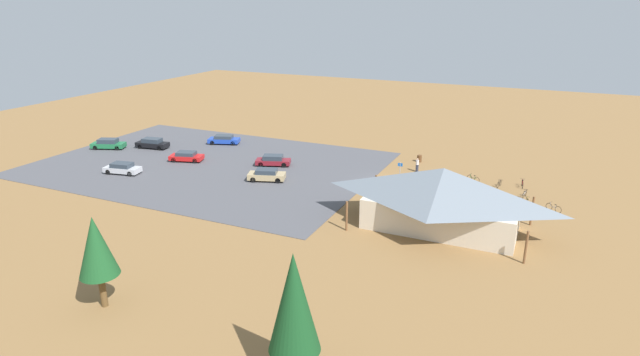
# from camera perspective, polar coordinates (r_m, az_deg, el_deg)

# --- Properties ---
(ground) EXTENTS (160.00, 160.00, 0.00)m
(ground) POSITION_cam_1_polar(r_m,az_deg,el_deg) (60.29, 6.99, -0.44)
(ground) COLOR olive
(ground) RESTS_ON ground
(parking_lot_asphalt) EXTENTS (42.50, 30.15, 0.05)m
(parking_lot_asphalt) POSITION_cam_1_polar(r_m,az_deg,el_deg) (68.00, -12.23, 1.53)
(parking_lot_asphalt) COLOR #4C4C51
(parking_lot_asphalt) RESTS_ON ground
(bike_pavilion) EXTENTS (15.57, 8.57, 5.79)m
(bike_pavilion) POSITION_cam_1_polar(r_m,az_deg,el_deg) (47.97, 13.35, -1.88)
(bike_pavilion) COLOR beige
(bike_pavilion) RESTS_ON ground
(trash_bin) EXTENTS (0.60, 0.60, 0.90)m
(trash_bin) POSITION_cam_1_polar(r_m,az_deg,el_deg) (68.57, 10.94, 2.13)
(trash_bin) COLOR brown
(trash_bin) RESTS_ON ground
(lot_sign) EXTENTS (0.56, 0.08, 2.20)m
(lot_sign) POSITION_cam_1_polar(r_m,az_deg,el_deg) (60.74, 8.85, 1.02)
(lot_sign) COLOR #99999E
(lot_sign) RESTS_ON ground
(pine_far_east) EXTENTS (2.63, 2.63, 6.64)m
(pine_far_east) POSITION_cam_1_polar(r_m,az_deg,el_deg) (37.30, -23.54, -7.01)
(pine_far_east) COLOR brown
(pine_far_east) RESTS_ON ground
(pine_east) EXTENTS (2.84, 2.84, 7.81)m
(pine_east) POSITION_cam_1_polar(r_m,az_deg,el_deg) (27.64, -2.91, -13.63)
(pine_east) COLOR brown
(pine_east) RESTS_ON ground
(bicycle_red_lone_east) EXTENTS (1.46, 0.95, 0.79)m
(bicycle_red_lone_east) POSITION_cam_1_polar(r_m,az_deg,el_deg) (58.41, 6.09, -0.68)
(bicycle_red_lone_east) COLOR black
(bicycle_red_lone_east) RESTS_ON ground
(bicycle_white_yard_right) EXTENTS (0.88, 1.57, 0.85)m
(bicycle_white_yard_right) POSITION_cam_1_polar(r_m,az_deg,el_deg) (57.77, 17.85, -1.71)
(bicycle_white_yard_right) COLOR black
(bicycle_white_yard_right) RESTS_ON ground
(bicycle_purple_edge_north) EXTENTS (1.60, 0.72, 0.80)m
(bicycle_purple_edge_north) POSITION_cam_1_polar(r_m,az_deg,el_deg) (56.68, 7.68, -1.34)
(bicycle_purple_edge_north) COLOR black
(bicycle_purple_edge_north) RESTS_ON ground
(bicycle_black_by_bin) EXTENTS (0.48, 1.65, 0.80)m
(bicycle_black_by_bin) POSITION_cam_1_polar(r_m,az_deg,el_deg) (61.52, 19.21, -0.62)
(bicycle_black_by_bin) COLOR black
(bicycle_black_by_bin) RESTS_ON ground
(bicycle_yellow_trailside) EXTENTS (0.48, 1.69, 0.81)m
(bicycle_yellow_trailside) POSITION_cam_1_polar(r_m,az_deg,el_deg) (56.98, 21.96, -2.49)
(bicycle_yellow_trailside) COLOR black
(bicycle_yellow_trailside) RESTS_ON ground
(bicycle_blue_yard_left) EXTENTS (1.63, 0.48, 0.81)m
(bicycle_blue_yard_left) POSITION_cam_1_polar(r_m,az_deg,el_deg) (58.76, 14.21, -1.04)
(bicycle_blue_yard_left) COLOR black
(bicycle_blue_yard_left) RESTS_ON ground
(bicycle_orange_near_porch) EXTENTS (0.48, 1.68, 0.84)m
(bicycle_orange_near_porch) POSITION_cam_1_polar(r_m,az_deg,el_deg) (58.09, 9.82, -0.96)
(bicycle_orange_near_porch) COLOR black
(bicycle_orange_near_porch) RESTS_ON ground
(bicycle_green_yard_front) EXTENTS (1.52, 0.74, 0.84)m
(bicycle_green_yard_front) POSITION_cam_1_polar(r_m,az_deg,el_deg) (62.50, 16.59, -0.06)
(bicycle_green_yard_front) COLOR black
(bicycle_green_yard_front) RESTS_ON ground
(bicycle_teal_lone_west) EXTENTS (0.59, 1.65, 0.89)m
(bicycle_teal_lone_west) POSITION_cam_1_polar(r_m,az_deg,el_deg) (58.83, 8.22, -0.59)
(bicycle_teal_lone_west) COLOR black
(bicycle_teal_lone_west) RESTS_ON ground
(bicycle_silver_edge_south) EXTENTS (0.51, 1.75, 0.77)m
(bicycle_silver_edge_south) POSITION_cam_1_polar(r_m,az_deg,el_deg) (59.23, 21.69, -1.67)
(bicycle_silver_edge_south) COLOR black
(bicycle_silver_edge_south) RESTS_ON ground
(bicycle_red_near_sign) EXTENTS (0.48, 1.74, 0.87)m
(bicycle_red_near_sign) POSITION_cam_1_polar(r_m,az_deg,el_deg) (62.40, 21.50, -0.60)
(bicycle_red_near_sign) COLOR black
(bicycle_red_near_sign) RESTS_ON ground
(bicycle_white_yard_center) EXTENTS (1.47, 0.96, 0.86)m
(bicycle_white_yard_center) POSITION_cam_1_polar(r_m,az_deg,el_deg) (56.41, 24.44, -3.03)
(bicycle_white_yard_center) COLOR black
(bicycle_white_yard_center) RESTS_ON ground
(car_silver_aisle_side) EXTENTS (4.60, 2.51, 1.35)m
(car_silver_aisle_side) POSITION_cam_1_polar(r_m,az_deg,el_deg) (66.91, -21.03, 1.02)
(car_silver_aisle_side) COLOR #BCBCC1
(car_silver_aisle_side) RESTS_ON parking_lot_asphalt
(car_green_inner_stall) EXTENTS (4.93, 3.30, 1.44)m
(car_green_inner_stall) POSITION_cam_1_polar(r_m,az_deg,el_deg) (79.23, -22.39, 3.52)
(car_green_inner_stall) COLOR #1E6B3D
(car_green_inner_stall) RESTS_ON parking_lot_asphalt
(car_maroon_back_corner) EXTENTS (4.70, 3.14, 1.36)m
(car_maroon_back_corner) POSITION_cam_1_polar(r_m,az_deg,el_deg) (65.87, -5.21, 1.96)
(car_maroon_back_corner) COLOR maroon
(car_maroon_back_corner) RESTS_ON parking_lot_asphalt
(car_tan_front_row) EXTENTS (4.64, 3.11, 1.39)m
(car_tan_front_row) POSITION_cam_1_polar(r_m,az_deg,el_deg) (60.29, -5.92, 0.35)
(car_tan_front_row) COLOR tan
(car_tan_front_row) RESTS_ON parking_lot_asphalt
(car_red_end_stall) EXTENTS (4.61, 2.99, 1.26)m
(car_red_end_stall) POSITION_cam_1_polar(r_m,az_deg,el_deg) (69.69, -14.56, 2.33)
(car_red_end_stall) COLOR red
(car_red_end_stall) RESTS_ON parking_lot_asphalt
(car_black_by_curb) EXTENTS (4.82, 2.39, 1.45)m
(car_black_by_curb) POSITION_cam_1_polar(r_m,az_deg,el_deg) (77.33, -18.06, 3.67)
(car_black_by_curb) COLOR black
(car_black_by_curb) RESTS_ON parking_lot_asphalt
(car_blue_second_row) EXTENTS (4.85, 3.19, 1.29)m
(car_blue_second_row) POSITION_cam_1_polar(r_m,az_deg,el_deg) (77.19, -10.59, 4.21)
(car_blue_second_row) COLOR #1E42B2
(car_blue_second_row) RESTS_ON parking_lot_asphalt
(visitor_near_lot) EXTENTS (0.36, 0.36, 1.72)m
(visitor_near_lot) POSITION_cam_1_polar(r_m,az_deg,el_deg) (64.35, 10.71, 1.46)
(visitor_near_lot) COLOR #2D3347
(visitor_near_lot) RESTS_ON ground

